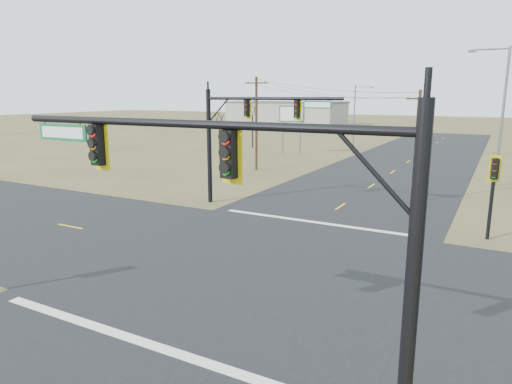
% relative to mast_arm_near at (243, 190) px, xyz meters
% --- Properties ---
extents(ground, '(320.00, 320.00, 0.00)m').
position_rel_mast_arm_near_xyz_m(ground, '(-4.33, 8.47, -5.31)').
color(ground, brown).
rests_on(ground, ground).
extents(road_ew, '(160.00, 14.00, 0.02)m').
position_rel_mast_arm_near_xyz_m(road_ew, '(-4.33, 8.47, -5.30)').
color(road_ew, black).
rests_on(road_ew, ground).
extents(road_ns, '(14.00, 160.00, 0.02)m').
position_rel_mast_arm_near_xyz_m(road_ns, '(-4.33, 8.47, -5.30)').
color(road_ns, black).
rests_on(road_ns, ground).
extents(stop_bar_near, '(12.00, 0.40, 0.01)m').
position_rel_mast_arm_near_xyz_m(stop_bar_near, '(-4.33, 0.97, -5.28)').
color(stop_bar_near, silver).
rests_on(stop_bar_near, road_ns).
extents(stop_bar_far, '(12.00, 0.40, 0.01)m').
position_rel_mast_arm_near_xyz_m(stop_bar_far, '(-4.33, 15.97, -5.28)').
color(stop_bar_far, silver).
rests_on(stop_bar_far, road_ns).
extents(mast_arm_near, '(10.58, 0.46, 7.30)m').
position_rel_mast_arm_near_xyz_m(mast_arm_near, '(0.00, 0.00, 0.00)').
color(mast_arm_near, black).
rests_on(mast_arm_near, ground).
extents(mast_arm_far, '(9.55, 0.57, 7.74)m').
position_rel_mast_arm_near_xyz_m(mast_arm_far, '(-10.01, 17.48, 0.24)').
color(mast_arm_far, black).
rests_on(mast_arm_far, ground).
extents(pedestal_signal_ne, '(0.65, 0.56, 4.43)m').
position_rel_mast_arm_near_xyz_m(pedestal_signal_ne, '(4.63, 17.17, -2.08)').
color(pedestal_signal_ne, black).
rests_on(pedestal_signal_ne, ground).
extents(utility_pole_near, '(1.86, 0.55, 7.72)m').
position_rel_mast_arm_near_xyz_m(utility_pole_near, '(-0.32, 24.10, -1.24)').
color(utility_pole_near, '#472E1E').
rests_on(utility_pole_near, ground).
extents(utility_pole_far, '(2.11, 0.95, 9.10)m').
position_rel_mast_arm_near_xyz_m(utility_pole_far, '(-16.68, 31.33, -0.57)').
color(utility_pole_far, '#472E1E').
rests_on(utility_pole_far, ground).
extents(highway_sign, '(3.17, 0.83, 6.07)m').
position_rel_mast_arm_near_xyz_m(highway_sign, '(-18.80, 44.58, -1.02)').
color(highway_sign, slate).
rests_on(highway_sign, ground).
extents(streetlight_a, '(3.10, 0.35, 11.12)m').
position_rel_mast_arm_near_xyz_m(streetlight_a, '(4.36, 33.61, 0.93)').
color(streetlight_a, slate).
rests_on(streetlight_a, ground).
extents(streetlight_c, '(2.39, 0.28, 8.56)m').
position_rel_mast_arm_near_xyz_m(streetlight_c, '(-11.79, 48.49, -0.51)').
color(streetlight_c, slate).
rests_on(streetlight_c, ground).
extents(bare_tree_a, '(2.86, 2.86, 5.91)m').
position_rel_mast_arm_near_xyz_m(bare_tree_a, '(-25.05, 37.53, -0.64)').
color(bare_tree_a, black).
rests_on(bare_tree_a, ground).
extents(bare_tree_b, '(3.57, 3.57, 6.96)m').
position_rel_mast_arm_near_xyz_m(bare_tree_b, '(-26.76, 48.77, 0.25)').
color(bare_tree_b, black).
rests_on(bare_tree_b, ground).
extents(warehouse_left, '(28.00, 14.00, 5.50)m').
position_rel_mast_arm_near_xyz_m(warehouse_left, '(-44.33, 98.47, -2.56)').
color(warehouse_left, '#9C968A').
rests_on(warehouse_left, ground).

